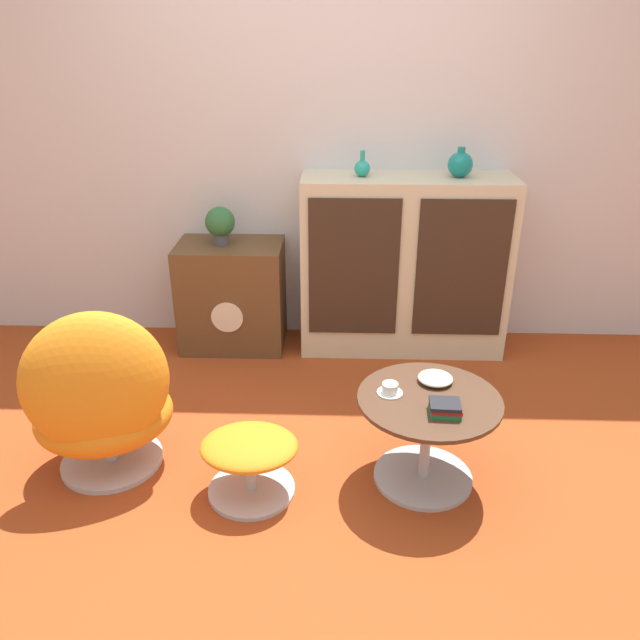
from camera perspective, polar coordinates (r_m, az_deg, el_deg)
name	(u,v)px	position (r m, az deg, el deg)	size (l,w,h in m)	color
ground_plane	(309,496)	(2.73, -1.02, -15.76)	(12.00, 12.00, 0.00)	#9E3D19
wall_back	(321,122)	(3.70, 0.13, 17.65)	(6.40, 0.06, 2.60)	silver
sideboard	(404,266)	(3.69, 7.67, 4.92)	(1.19, 0.39, 1.04)	beige
tv_console	(232,295)	(3.79, -8.03, 2.24)	(0.62, 0.41, 0.65)	brown
egg_chair	(101,401)	(2.80, -19.42, -6.98)	(0.72, 0.69, 0.80)	#B7B7BC
ottoman	(250,455)	(2.64, -6.44, -12.15)	(0.40, 0.37, 0.28)	#B7B7BC
coffee_table	(427,429)	(2.69, 9.74, -9.84)	(0.59, 0.59, 0.41)	#B7B7BC
vase_leftmost	(362,168)	(3.52, 3.89, 13.72)	(0.09, 0.09, 0.14)	teal
vase_inner_left	(460,164)	(3.57, 12.70, 13.71)	(0.14, 0.14, 0.16)	#147A75
potted_plant	(220,223)	(3.65, -9.12, 8.72)	(0.17, 0.17, 0.22)	#4C4C51
teacup	(390,389)	(2.60, 6.41, -6.33)	(0.11, 0.11, 0.05)	white
book_stack	(445,408)	(2.51, 11.38, -7.86)	(0.13, 0.11, 0.05)	#237038
bowl	(435,378)	(2.71, 10.50, -5.25)	(0.15, 0.15, 0.04)	beige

